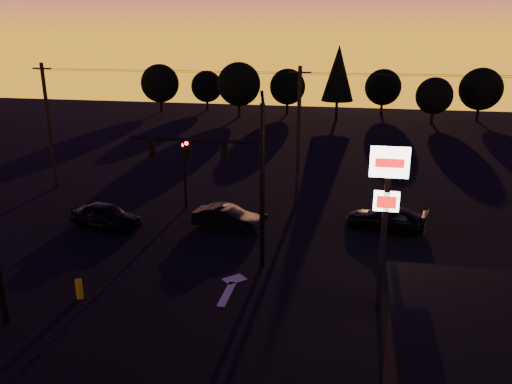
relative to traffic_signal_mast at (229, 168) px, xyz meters
The scene contains 21 objects.
ground 6.35m from the traffic_signal_mast, 88.59° to the right, with size 120.00×120.00×0.00m, color black.
lane_arrow 5.48m from the traffic_signal_mast, 75.57° to the right, with size 1.20×3.10×0.01m.
traffic_signal_mast is the anchor object (origin of this frame).
secondary_signal 9.19m from the traffic_signal_mast, 123.19° to the left, with size 0.30×0.31×4.35m.
pylon_sign 7.52m from the traffic_signal_mast, 19.36° to the right, with size 1.50×0.28×6.80m.
utility_pole_0 18.79m from the traffic_signal_mast, 147.82° to the left, with size 1.40×0.26×9.00m.
utility_pole_1 10.23m from the traffic_signal_mast, 78.16° to the left, with size 1.40×0.26×9.00m.
power_wires 10.85m from the traffic_signal_mast, 78.16° to the left, with size 36.00×1.22×0.07m.
bollard 8.51m from the traffic_signal_mast, 140.45° to the right, with size 0.29×0.29×0.88m, color #C6CA0E.
tree_0 50.96m from the traffic_signal_mast, 115.46° to the left, with size 5.36×5.36×6.74m.
tree_1 51.54m from the traffic_signal_mast, 107.98° to the left, with size 4.54×4.54×5.71m.
tree_2 45.11m from the traffic_signal_mast, 102.68° to the left, with size 5.77×5.78×7.26m.
tree_3 48.18m from the traffic_signal_mast, 94.65° to the left, with size 4.95×4.95×6.22m.
tree_4 45.12m from the traffic_signal_mast, 86.06° to the left, with size 4.18×4.18×9.50m.
tree_5 50.84m from the traffic_signal_mast, 79.69° to the left, with size 4.95×4.95×6.22m.
tree_6 46.55m from the traffic_signal_mast, 71.06° to the left, with size 4.54×4.54×5.71m.
tree_7 51.53m from the traffic_signal_mast, 65.83° to the left, with size 5.36×5.36×6.74m.
car_left 9.91m from the traffic_signal_mast, 158.82° to the left, with size 1.73×4.29×1.46m, color black.
car_mid 6.36m from the traffic_signal_mast, 106.31° to the left, with size 1.42×4.07×1.34m, color black.
car_right 10.84m from the traffic_signal_mast, 38.90° to the left, with size 1.87×4.60×1.33m, color black.
suv_parked 12.74m from the traffic_signal_mast, 31.70° to the right, with size 2.43×5.27×1.46m, color black.
Camera 1 is at (5.62, -17.92, 11.02)m, focal length 35.00 mm.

